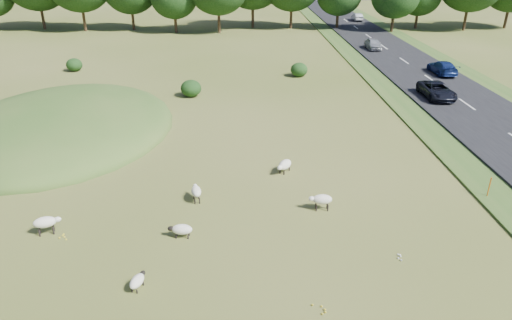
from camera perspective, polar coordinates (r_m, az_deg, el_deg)
The scene contains 16 objects.
ground at distance 41.58m, azimuth -3.52°, elevation 8.09°, with size 160.00×160.00×0.00m, color #47581B.
mound at distance 36.47m, azimuth -23.06°, elevation 3.60°, with size 16.00×20.00×4.00m, color #33561E.
road at distance 54.52m, azimuth 18.68°, elevation 11.08°, with size 8.00×150.00×0.25m, color black.
shrubs at distance 46.15m, azimuth -8.11°, elevation 10.53°, with size 25.52×11.41×1.50m.
marker_post at distance 27.07m, azimuth 27.12°, elevation -3.09°, with size 0.06×0.06×1.20m, color #D8590C.
sheep_0 at distance 26.89m, azimuth 3.58°, elevation -0.62°, with size 1.11×1.33×0.77m.
sheep_1 at distance 21.34m, azimuth -9.32°, elevation -8.56°, with size 1.16×0.57×0.66m.
sheep_2 at distance 18.89m, azimuth -14.61°, elevation -14.39°, with size 0.68×1.05×0.58m.
sheep_3 at distance 24.01m, azimuth -7.49°, elevation -3.89°, with size 0.67×1.19×0.84m.
sheep_4 at distance 23.30m, azimuth -24.80°, elevation -7.08°, with size 1.29×0.82×0.90m.
sheep_5 at distance 23.25m, azimuth 8.20°, elevation -4.90°, with size 1.21×0.56×0.87m.
car_1 at distance 112.35m, azimuth 9.24°, elevation 19.08°, with size 1.93×4.74×1.38m, color #B3B5BC.
car_2 at distance 51.44m, azimuth 22.28°, elevation 10.66°, with size 1.85×4.54×1.32m, color navy.
car_3 at distance 61.78m, azimuth 14.43°, elevation 13.89°, with size 1.59×3.95×1.35m, color #95979C.
car_4 at distance 42.77m, azimuth 21.66°, elevation 8.11°, with size 2.17×4.70×1.31m, color black.
car_5 at distance 86.43m, azimuth 12.53°, elevation 17.05°, with size 1.32×3.79×1.25m, color #AAAEB2.
Camera 1 is at (1.21, -19.75, 12.13)m, focal length 32.00 mm.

